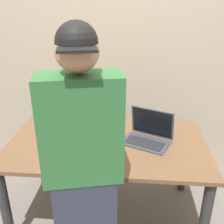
{
  "coord_description": "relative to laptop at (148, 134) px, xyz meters",
  "views": [
    {
      "loc": [
        0.18,
        -1.76,
        1.75
      ],
      "look_at": [
        0.04,
        0.0,
        0.98
      ],
      "focal_mm": 41.77,
      "sensor_mm": 36.0,
      "label": 1
    }
  ],
  "objects": [
    {
      "name": "beer_bottle_dark",
      "position": [
        -0.52,
        0.23,
        0.06
      ],
      "size": [
        0.07,
        0.07,
        0.32
      ],
      "color": "#333333",
      "rests_on": "desk"
    },
    {
      "name": "beer_bottle_brown",
      "position": [
        -0.41,
        0.09,
        0.04
      ],
      "size": [
        0.06,
        0.06,
        0.28
      ],
      "color": "brown",
      "rests_on": "desk"
    },
    {
      "name": "back_wall",
      "position": [
        -0.32,
        0.77,
        0.51
      ],
      "size": [
        6.0,
        0.1,
        2.6
      ],
      "primitive_type": "cube",
      "color": "tan",
      "rests_on": "ground"
    },
    {
      "name": "person_figure",
      "position": [
        -0.38,
        -0.64,
        0.07
      ],
      "size": [
        0.45,
        0.33,
        1.67
      ],
      "color": "#2D3347",
      "rests_on": "ground"
    },
    {
      "name": "laptop",
      "position": [
        0.0,
        0.0,
        0.0
      ],
      "size": [
        0.42,
        0.37,
        0.24
      ],
      "color": "#383D4C",
      "rests_on": "desk"
    },
    {
      "name": "desk",
      "position": [
        -0.32,
        -0.04,
        -0.17
      ],
      "size": [
        1.52,
        0.89,
        0.73
      ],
      "color": "brown",
      "rests_on": "ground"
    },
    {
      "name": "ground_plane",
      "position": [
        -0.32,
        -0.04,
        -0.79
      ],
      "size": [
        8.0,
        8.0,
        0.0
      ],
      "primitive_type": "plane",
      "color": "slate",
      "rests_on": "ground"
    },
    {
      "name": "beer_bottle_amber",
      "position": [
        -0.38,
        0.23,
        0.07
      ],
      "size": [
        0.07,
        0.07,
        0.34
      ],
      "color": "#472B14",
      "rests_on": "desk"
    },
    {
      "name": "beer_bottle_green",
      "position": [
        -0.58,
        0.18,
        0.06
      ],
      "size": [
        0.06,
        0.06,
        0.31
      ],
      "color": "#1E5123",
      "rests_on": "desk"
    },
    {
      "name": "coffee_mug",
      "position": [
        0.07,
        0.25,
        -0.01
      ],
      "size": [
        0.11,
        0.08,
        0.09
      ],
      "color": "#19598C",
      "rests_on": "desk"
    }
  ]
}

